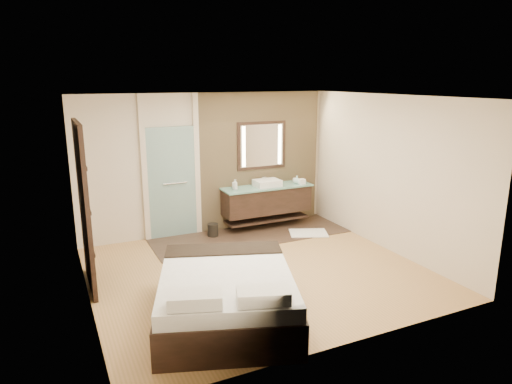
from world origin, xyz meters
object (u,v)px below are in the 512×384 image
vanity (267,200)px  waste_bin (213,230)px  bed (226,296)px  mirror_unit (262,145)px

vanity → waste_bin: vanity is taller
vanity → waste_bin: bearing=-176.7°
vanity → bed: 3.73m
vanity → waste_bin: size_ratio=7.26×
bed → mirror_unit: bearing=76.7°
vanity → mirror_unit: bearing=90.0°
mirror_unit → bed: bearing=-122.2°
mirror_unit → bed: 4.13m
mirror_unit → waste_bin: (-1.18, -0.31, -1.52)m
vanity → mirror_unit: 1.10m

